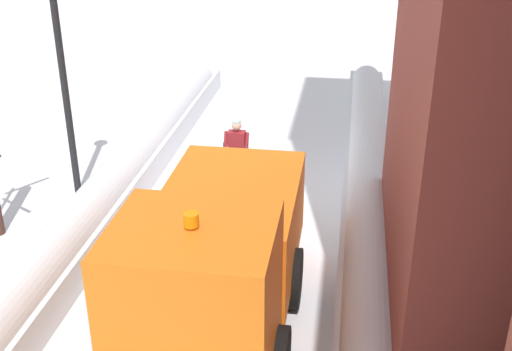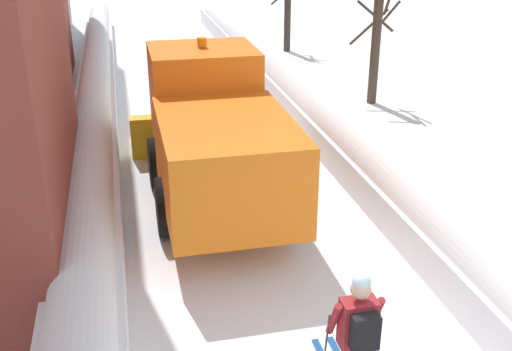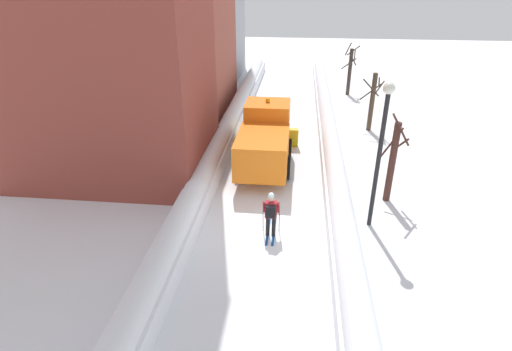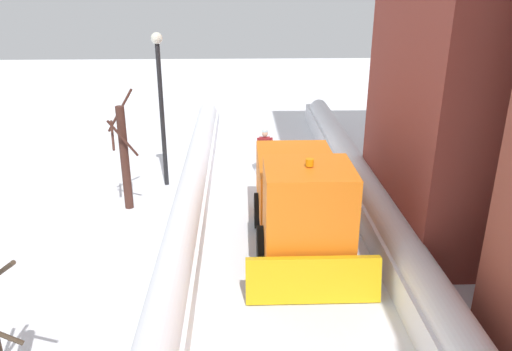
{
  "view_description": "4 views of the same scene",
  "coord_description": "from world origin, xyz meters",
  "px_view_note": "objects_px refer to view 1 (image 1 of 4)",
  "views": [
    {
      "loc": [
        -2.36,
        14.24,
        7.03
      ],
      "look_at": [
        -0.59,
        2.62,
        1.53
      ],
      "focal_mm": 44.91,
      "sensor_mm": 36.0,
      "label": 1
    },
    {
      "loc": [
        -2.14,
        -5.35,
        5.5
      ],
      "look_at": [
        -0.16,
        3.37,
        1.61
      ],
      "focal_mm": 42.74,
      "sensor_mm": 36.0,
      "label": 2
    },
    {
      "loc": [
        1.07,
        -12.35,
        8.74
      ],
      "look_at": [
        -0.55,
        2.75,
        1.07
      ],
      "focal_mm": 28.49,
      "sensor_mm": 36.0,
      "label": 3
    },
    {
      "loc": [
        1.26,
        18.75,
        7.23
      ],
      "look_at": [
        0.75,
        3.78,
        1.34
      ],
      "focal_mm": 35.52,
      "sensor_mm": 36.0,
      "label": 4
    }
  ],
  "objects_px": {
    "skier": "(237,148)",
    "plow_truck": "(216,263)",
    "traffic_light_pole": "(423,139)",
    "street_lamp": "(60,55)"
  },
  "relations": [
    {
      "from": "skier",
      "to": "plow_truck",
      "type": "bearing_deg",
      "value": 97.07
    },
    {
      "from": "plow_truck",
      "to": "traffic_light_pole",
      "type": "xyz_separation_m",
      "value": [
        -3.22,
        -2.21,
        1.45
      ]
    },
    {
      "from": "plow_truck",
      "to": "street_lamp",
      "type": "xyz_separation_m",
      "value": [
        4.44,
        -4.69,
        1.99
      ]
    },
    {
      "from": "plow_truck",
      "to": "traffic_light_pole",
      "type": "height_order",
      "value": "traffic_light_pole"
    },
    {
      "from": "skier",
      "to": "traffic_light_pole",
      "type": "bearing_deg",
      "value": 137.43
    },
    {
      "from": "traffic_light_pole",
      "to": "skier",
      "type": "bearing_deg",
      "value": -42.57
    },
    {
      "from": "traffic_light_pole",
      "to": "street_lamp",
      "type": "distance_m",
      "value": 8.08
    },
    {
      "from": "skier",
      "to": "traffic_light_pole",
      "type": "relative_size",
      "value": 0.44
    },
    {
      "from": "plow_truck",
      "to": "street_lamp",
      "type": "bearing_deg",
      "value": -46.54
    },
    {
      "from": "skier",
      "to": "street_lamp",
      "type": "height_order",
      "value": "street_lamp"
    }
  ]
}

